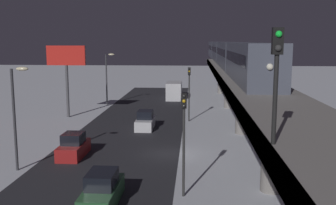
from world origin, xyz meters
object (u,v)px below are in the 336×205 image
rail_signal (277,66)px  sedan_white (145,121)px  box_truck (174,90)px  commercial_billboard (66,63)px  sedan_red (74,147)px  traffic_light_mid (189,86)px  subway_train (226,52)px  sedan_green (102,191)px  traffic_light_near (184,130)px

rail_signal → sedan_white: 30.25m
box_truck → commercial_billboard: commercial_billboard is taller
sedan_red → commercial_billboard: 18.56m
sedan_white → box_truck: 22.90m
rail_signal → sedan_red: 22.78m
box_truck → traffic_light_mid: bearing=98.3°
sedan_white → commercial_billboard: 13.35m
sedan_red → traffic_light_mid: traffic_light_mid is taller
subway_train → rail_signal: 49.74m
subway_train → rail_signal: rail_signal is taller
rail_signal → commercial_billboard: size_ratio=0.45×
sedan_green → commercial_billboard: (10.45, -25.86, 6.03)m
subway_train → commercial_billboard: bearing=37.5°
subway_train → commercial_billboard: subway_train is taller
sedan_red → traffic_light_mid: (-9.30, -15.06, 3.40)m
traffic_light_near → box_truck: bearing=-86.3°
sedan_white → traffic_light_mid: (-4.70, -4.22, 3.40)m
subway_train → sedan_green: (10.26, 41.74, -6.88)m
subway_train → sedan_red: size_ratio=18.09×
sedan_white → rail_signal: bearing=-74.0°
subway_train → box_truck: (8.26, -1.20, -6.33)m
commercial_billboard → traffic_light_near: bearing=121.9°
rail_signal → box_truck: (6.06, -50.89, -7.28)m
subway_train → sedan_green: size_ratio=15.60×
sedan_white → box_truck: size_ratio=0.59×
traffic_light_near → traffic_light_mid: size_ratio=1.00×
box_truck → commercial_billboard: (12.45, 17.09, 5.48)m
sedan_white → sedan_green: size_ratio=0.91×
rail_signal → box_truck: rail_signal is taller
sedan_green → commercial_billboard: 28.53m
subway_train → sedan_white: (10.26, 21.60, -6.88)m
sedan_white → subway_train: bearing=64.6°
sedan_green → rail_signal: bearing=-44.6°
traffic_light_mid → commercial_billboard: size_ratio=0.72×
sedan_green → traffic_light_mid: (-4.70, -24.36, 3.40)m
sedan_green → commercial_billboard: commercial_billboard is taller
rail_signal → sedan_white: bearing=-74.0°
commercial_billboard → sedan_white: bearing=151.3°
sedan_green → box_truck: bearing=87.3°
rail_signal → sedan_green: rail_signal is taller
rail_signal → traffic_light_mid: 32.78m
box_truck → traffic_light_mid: (-2.70, 18.59, 2.85)m
subway_train → commercial_billboard: (20.70, 15.89, -0.85)m
sedan_green → commercial_billboard: bearing=112.0°
subway_train → traffic_light_mid: (5.56, 17.38, -3.48)m
rail_signal → box_truck: 51.76m
sedan_green → traffic_light_near: bearing=17.8°
box_truck → traffic_light_mid: 19.00m
subway_train → sedan_red: subway_train is taller
sedan_red → box_truck: size_ratio=0.55×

